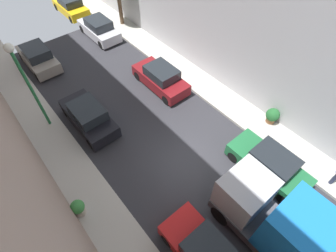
{
  "coord_description": "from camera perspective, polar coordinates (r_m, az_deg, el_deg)",
  "views": [
    {
      "loc": [
        -5.55,
        -5.0,
        11.91
      ],
      "look_at": [
        0.51,
        2.25,
        0.5
      ],
      "focal_mm": 27.49,
      "sensor_mm": 36.0,
      "label": 1
    }
  ],
  "objects": [
    {
      "name": "ground",
      "position": [
        14.06,
        4.31,
        -7.77
      ],
      "size": [
        32.0,
        32.0,
        0.0
      ],
      "primitive_type": "plane",
      "color": "#2D2D33"
    },
    {
      "name": "sidewalk_left",
      "position": [
        12.86,
        -13.31,
        -19.64
      ],
      "size": [
        2.0,
        44.0,
        0.15
      ],
      "primitive_type": "cube",
      "color": "#B7B2A8",
      "rests_on": "ground"
    },
    {
      "name": "sidewalk_right",
      "position": [
        16.62,
        17.1,
        2.12
      ],
      "size": [
        2.0,
        44.0,
        0.15
      ],
      "primitive_type": "cube",
      "color": "#B7B2A8",
      "rests_on": "ground"
    },
    {
      "name": "parked_car_left_3",
      "position": [
        15.71,
        -17.21,
        2.04
      ],
      "size": [
        1.78,
        4.2,
        1.57
      ],
      "color": "black",
      "rests_on": "ground"
    },
    {
      "name": "parked_car_left_4",
      "position": [
        21.53,
        -26.88,
        13.44
      ],
      "size": [
        1.78,
        4.2,
        1.57
      ],
      "color": "gray",
      "rests_on": "ground"
    },
    {
      "name": "parked_car_right_1",
      "position": [
        14.03,
        21.57,
        -7.95
      ],
      "size": [
        1.78,
        4.2,
        1.57
      ],
      "color": "#1E6638",
      "rests_on": "ground"
    },
    {
      "name": "parked_car_right_2",
      "position": [
        17.5,
        -1.61,
        10.58
      ],
      "size": [
        1.78,
        4.2,
        1.57
      ],
      "color": "maroon",
      "rests_on": "ground"
    },
    {
      "name": "parked_car_right_3",
      "position": [
        23.34,
        -15.05,
        20.08
      ],
      "size": [
        1.78,
        4.2,
        1.57
      ],
      "color": "silver",
      "rests_on": "ground"
    },
    {
      "name": "parked_car_right_4",
      "position": [
        27.64,
        -20.79,
        23.57
      ],
      "size": [
        1.78,
        4.2,
        1.57
      ],
      "color": "gold",
      "rests_on": "ground"
    },
    {
      "name": "delivery_truck",
      "position": [
        11.59,
        27.16,
        -21.88
      ],
      "size": [
        2.26,
        6.6,
        3.38
      ],
      "color": "#4C4C51",
      "rests_on": "ground"
    },
    {
      "name": "potted_plant_3",
      "position": [
        12.78,
        -19.32,
        -16.77
      ],
      "size": [
        0.64,
        0.64,
        0.96
      ],
      "color": "#B2A899",
      "rests_on": "sidewalk_left"
    },
    {
      "name": "potted_plant_4",
      "position": [
        16.29,
        22.16,
        2.18
      ],
      "size": [
        0.79,
        0.79,
        1.0
      ],
      "color": "brown",
      "rests_on": "sidewalk_right"
    },
    {
      "name": "lamp_post",
      "position": [
        14.72,
        -29.24,
        9.56
      ],
      "size": [
        0.44,
        0.44,
        5.4
      ],
      "color": "#26723F",
      "rests_on": "sidewalk_left"
    }
  ]
}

